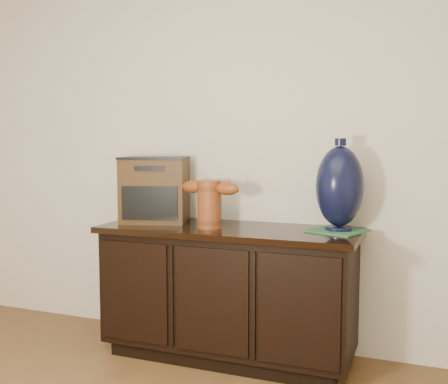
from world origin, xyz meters
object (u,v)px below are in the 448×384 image
at_px(sideboard, 228,291).
at_px(tv_radio, 155,189).
at_px(lamp_base, 340,187).
at_px(terracotta_vessel, 209,201).
at_px(spray_can, 206,206).

xyz_separation_m(sideboard, tv_radio, (-0.49, 0.04, 0.56)).
distance_m(sideboard, lamp_base, 0.86).
bearing_deg(lamp_base, terracotta_vessel, -168.52).
relative_size(sideboard, tv_radio, 3.16).
bearing_deg(lamp_base, sideboard, -172.76).
height_order(tv_radio, spray_can, tv_radio).
bearing_deg(tv_radio, sideboard, -21.91).
relative_size(terracotta_vessel, spray_can, 1.94).
distance_m(terracotta_vessel, lamp_base, 0.71).
bearing_deg(tv_radio, terracotta_vessel, -31.85).
height_order(sideboard, spray_can, spray_can).
bearing_deg(sideboard, lamp_base, 7.24).
xyz_separation_m(lamp_base, spray_can, (-0.81, 0.09, -0.15)).
xyz_separation_m(tv_radio, spray_can, (0.28, 0.13, -0.10)).
height_order(terracotta_vessel, spray_can, terracotta_vessel).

